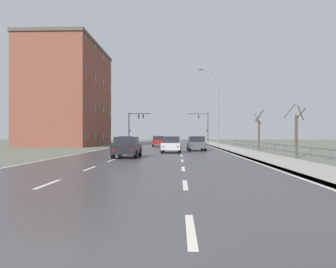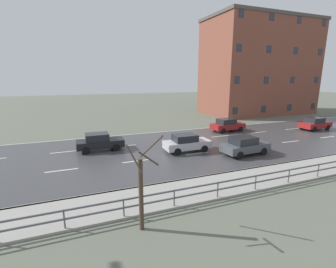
# 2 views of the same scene
# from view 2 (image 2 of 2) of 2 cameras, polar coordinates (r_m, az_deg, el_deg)

# --- Properties ---
(ground_plane) EXTENTS (160.00, 160.00, 0.12)m
(ground_plane) POSITION_cam_2_polar(r_m,az_deg,el_deg) (35.52, 33.05, 0.49)
(ground_plane) COLOR #5B6051
(guardrail) EXTENTS (0.07, 38.16, 1.00)m
(guardrail) POSITION_cam_2_polar(r_m,az_deg,el_deg) (12.91, 6.81, -13.20)
(guardrail) COLOR #515459
(guardrail) RESTS_ON ground
(car_distant) EXTENTS (1.86, 4.11, 1.57)m
(car_distant) POSITION_cam_2_polar(r_m,az_deg,el_deg) (22.58, -15.86, -1.75)
(car_distant) COLOR black
(car_distant) RESTS_ON ground
(car_near_left) EXTENTS (2.03, 4.20, 1.57)m
(car_near_left) POSITION_cam_2_polar(r_m,az_deg,el_deg) (21.54, 17.65, -2.59)
(car_near_left) COLOR #474C51
(car_near_left) RESTS_ON ground
(car_far_right) EXTENTS (1.89, 4.13, 1.57)m
(car_far_right) POSITION_cam_2_polar(r_m,az_deg,el_deg) (21.45, 4.40, -2.06)
(car_far_right) COLOR #B7B7BC
(car_far_right) RESTS_ON ground
(car_far_left) EXTENTS (1.99, 4.18, 1.57)m
(car_far_left) POSITION_cam_2_polar(r_m,az_deg,el_deg) (35.52, 31.35, 2.13)
(car_far_left) COLOR maroon
(car_far_left) RESTS_ON ground
(car_mid_centre) EXTENTS (2.02, 4.20, 1.57)m
(car_mid_centre) POSITION_cam_2_polar(r_m,az_deg,el_deg) (30.31, 13.83, 2.10)
(car_mid_centre) COLOR maroon
(car_mid_centre) RESTS_ON ground
(brick_building) EXTENTS (10.46, 19.63, 16.46)m
(brick_building) POSITION_cam_2_polar(r_m,az_deg,el_deg) (48.16, 20.63, 14.51)
(brick_building) COLOR brown
(brick_building) RESTS_ON ground
(bare_tree_near) EXTENTS (1.53, 1.49, 4.18)m
(bare_tree_near) POSITION_cam_2_polar(r_m,az_deg,el_deg) (10.40, -6.26, -12.92)
(bare_tree_near) COLOR #423328
(bare_tree_near) RESTS_ON ground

